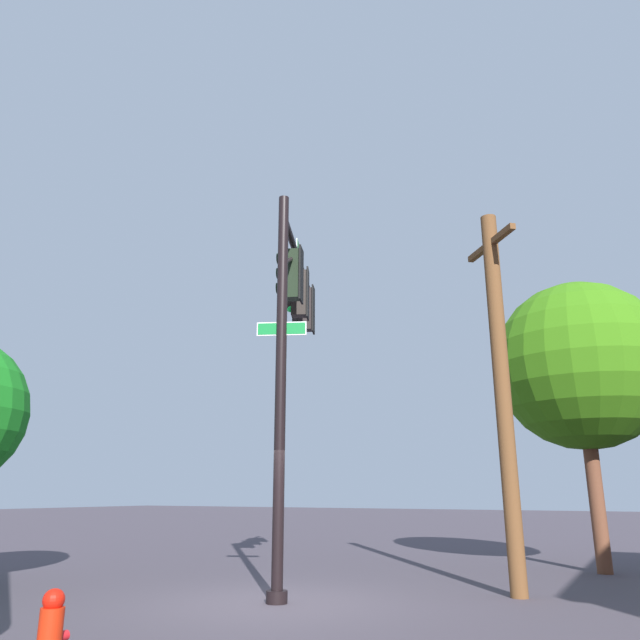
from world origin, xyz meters
TOP-DOWN VIEW (x-y plane):
  - ground_plane at (0.00, 0.00)m, footprint 120.00×120.00m
  - signal_pole_assembly at (1.58, 0.70)m, footprint 4.40×2.31m
  - utility_pole at (2.48, -3.46)m, footprint 1.44×1.27m
  - fire_hydrant at (-4.69, -0.25)m, footprint 0.33×0.24m
  - tree_mid at (6.80, -4.54)m, footprint 4.17×4.17m

SIDE VIEW (x-z plane):
  - ground_plane at x=0.00m, z-range 0.00..0.00m
  - fire_hydrant at x=-4.69m, z-range 0.00..0.83m
  - utility_pole at x=2.48m, z-range 0.11..7.40m
  - tree_mid at x=6.80m, z-range 1.36..8.28m
  - signal_pole_assembly at x=1.58m, z-range 1.74..9.21m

